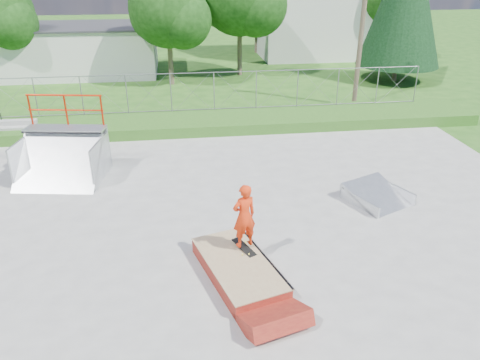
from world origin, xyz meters
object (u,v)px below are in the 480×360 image
Objects in this scene: grind_box at (238,269)px; skater at (244,219)px; flat_bank_ramp at (378,195)px; quarter_pipe at (58,144)px.

skater is at bearing 52.04° from grind_box.
grind_box is 5.83m from flat_bank_ramp.
grind_box is 1.23m from skater.
skater reaches higher than flat_bank_ramp.
flat_bank_ramp is (10.17, -3.01, -1.13)m from quarter_pipe.
skater reaches higher than grind_box.
quarter_pipe is at bearing -64.55° from skater.
flat_bank_ramp reaches higher than grind_box.
flat_bank_ramp is at bearing 17.47° from grind_box.
quarter_pipe reaches higher than flat_bank_ramp.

